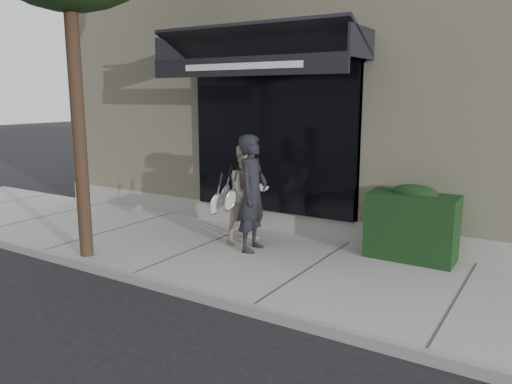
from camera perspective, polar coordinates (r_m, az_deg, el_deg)
The scene contains 7 objects.
ground at distance 7.33m, azimuth 6.12°, elevation -9.52°, with size 80.00×80.00×0.00m, color black.
sidewalk at distance 7.31m, azimuth 6.13°, elevation -9.08°, with size 20.00×3.00×0.12m, color gray.
curb at distance 6.05m, azimuth -0.52°, elevation -13.32°, with size 20.00×0.10×0.14m, color gray.
building_facade at distance 11.54m, azimuth 17.48°, elevation 11.36°, with size 14.30×8.04×5.64m.
hedge at distance 7.91m, azimuth 17.46°, elevation -3.45°, with size 1.30×0.70×1.14m.
pedestrian_front at distance 7.85m, azimuth -0.44°, elevation -0.16°, with size 0.81×0.92×1.85m.
pedestrian_back at distance 8.30m, azimuth -0.92°, elevation -0.18°, with size 0.87×0.98×1.67m.
Camera 1 is at (2.98, -6.19, 2.56)m, focal length 35.00 mm.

